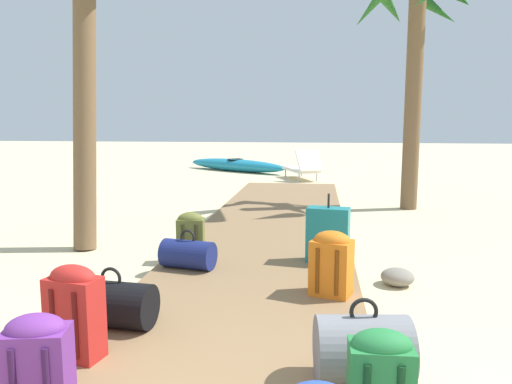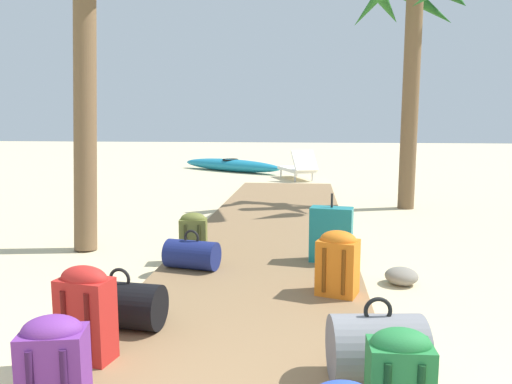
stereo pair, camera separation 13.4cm
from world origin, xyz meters
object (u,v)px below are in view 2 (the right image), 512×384
(backpack_orange, at_px, (338,261))
(palm_tree_far_right, at_px, (416,23))
(backpack_purple, at_px, (54,367))
(kayak, at_px, (230,165))
(suitcase_teal, at_px, (331,234))
(duffel_bag_grey, at_px, (377,348))
(lounge_chair, at_px, (298,167))
(backpack_olive, at_px, (193,233))
(duffel_bag_black, at_px, (121,305))
(duffel_bag_navy, at_px, (192,254))
(backpack_green, at_px, (399,380))
(backpack_red, at_px, (85,311))

(backpack_orange, bearing_deg, palm_tree_far_right, 72.54)
(backpack_purple, xyz_separation_m, kayak, (-1.18, 13.10, -0.18))
(backpack_orange, height_order, kayak, backpack_orange)
(backpack_purple, relative_size, suitcase_teal, 0.76)
(suitcase_teal, xyz_separation_m, duffel_bag_grey, (0.15, -2.46, -0.09))
(lounge_chair, bearing_deg, backpack_olive, -97.02)
(backpack_olive, bearing_deg, duffel_bag_black, -92.42)
(palm_tree_far_right, height_order, lounge_chair, palm_tree_far_right)
(duffel_bag_navy, bearing_deg, backpack_olive, 101.10)
(backpack_orange, distance_m, duffel_bag_grey, 1.46)
(backpack_olive, height_order, duffel_bag_grey, duffel_bag_grey)
(suitcase_teal, relative_size, backpack_green, 1.37)
(backpack_orange, distance_m, lounge_chair, 9.11)
(suitcase_teal, relative_size, backpack_red, 1.21)
(backpack_olive, distance_m, duffel_bag_grey, 3.04)
(backpack_red, height_order, palm_tree_far_right, palm_tree_far_right)
(duffel_bag_black, xyz_separation_m, backpack_red, (-0.03, -0.51, 0.15))
(suitcase_teal, bearing_deg, backpack_green, -86.35)
(backpack_olive, xyz_separation_m, duffel_bag_navy, (0.10, -0.49, -0.11))
(backpack_olive, bearing_deg, kayak, 96.57)
(backpack_purple, bearing_deg, duffel_bag_navy, 88.49)
(suitcase_teal, bearing_deg, lounge_chair, 93.69)
(kayak, bearing_deg, palm_tree_far_right, -56.32)
(backpack_red, height_order, duffel_bag_grey, backpack_red)
(backpack_olive, distance_m, backpack_red, 2.47)
(duffel_bag_black, distance_m, duffel_bag_grey, 1.84)
(palm_tree_far_right, xyz_separation_m, lounge_chair, (-2.05, 4.29, -2.87))
(duffel_bag_grey, bearing_deg, backpack_orange, 95.61)
(suitcase_teal, xyz_separation_m, backpack_olive, (-1.51, 0.08, -0.04))
(duffel_bag_grey, distance_m, lounge_chair, 10.56)
(backpack_olive, relative_size, kayak, 0.14)
(backpack_orange, bearing_deg, backpack_purple, -126.45)
(backpack_orange, height_order, backpack_red, backpack_red)
(suitcase_teal, bearing_deg, backpack_red, -124.08)
(duffel_bag_navy, relative_size, backpack_green, 1.09)
(backpack_purple, height_order, palm_tree_far_right, palm_tree_far_right)
(backpack_orange, distance_m, backpack_green, 1.96)
(backpack_orange, bearing_deg, duffel_bag_grey, -84.39)
(backpack_orange, relative_size, duffel_bag_navy, 0.97)
(backpack_olive, distance_m, duffel_bag_navy, 0.51)
(backpack_purple, height_order, backpack_olive, backpack_purple)
(backpack_olive, bearing_deg, duffel_bag_navy, -78.90)
(duffel_bag_black, distance_m, lounge_chair, 10.02)
(duffel_bag_black, xyz_separation_m, backpack_olive, (0.08, 1.96, 0.09))
(duffel_bag_black, bearing_deg, backpack_green, -31.49)
(backpack_orange, height_order, backpack_olive, backpack_orange)
(backpack_olive, distance_m, palm_tree_far_right, 5.58)
(kayak, bearing_deg, lounge_chair, -42.88)
(backpack_purple, bearing_deg, backpack_green, 2.29)
(backpack_orange, height_order, lounge_chair, lounge_chair)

